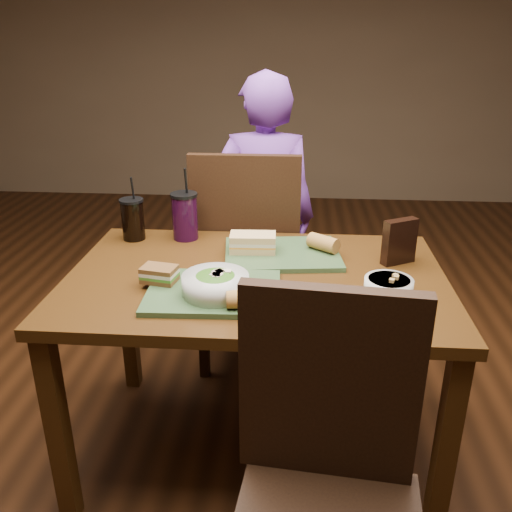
# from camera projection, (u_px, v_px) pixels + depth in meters

# --- Properties ---
(ground) EXTENTS (6.00, 6.00, 0.00)m
(ground) POSITION_uv_depth(u_px,v_px,m) (256.00, 446.00, 2.15)
(ground) COLOR #381C0B
(ground) RESTS_ON ground
(dining_table) EXTENTS (1.30, 0.85, 0.75)m
(dining_table) POSITION_uv_depth(u_px,v_px,m) (256.00, 298.00, 1.90)
(dining_table) COLOR #41260D
(dining_table) RESTS_ON ground
(chair_near) EXTENTS (0.47, 0.48, 1.00)m
(chair_near) POSITION_uv_depth(u_px,v_px,m) (327.00, 478.00, 1.27)
(chair_near) COLOR black
(chair_near) RESTS_ON ground
(chair_far) EXTENTS (0.47, 0.47, 1.07)m
(chair_far) POSITION_uv_depth(u_px,v_px,m) (248.00, 254.00, 2.45)
(chair_far) COLOR black
(chair_far) RESTS_ON ground
(diner) EXTENTS (0.50, 0.33, 1.37)m
(diner) POSITION_uv_depth(u_px,v_px,m) (264.00, 217.00, 2.64)
(diner) COLOR #73389C
(diner) RESTS_ON ground
(tray_near) EXTENTS (0.43, 0.33, 0.02)m
(tray_near) POSITION_uv_depth(u_px,v_px,m) (214.00, 292.00, 1.72)
(tray_near) COLOR #324B29
(tray_near) RESTS_ON dining_table
(tray_far) EXTENTS (0.45, 0.37, 0.02)m
(tray_far) POSITION_uv_depth(u_px,v_px,m) (282.00, 254.00, 2.02)
(tray_far) COLOR #324B29
(tray_far) RESTS_ON dining_table
(salad_bowl) EXTENTS (0.21, 0.21, 0.07)m
(salad_bowl) POSITION_uv_depth(u_px,v_px,m) (216.00, 283.00, 1.68)
(salad_bowl) COLOR silver
(salad_bowl) RESTS_ON tray_near
(soup_bowl) EXTENTS (0.25, 0.25, 0.07)m
(soup_bowl) POSITION_uv_depth(u_px,v_px,m) (388.00, 288.00, 1.69)
(soup_bowl) COLOR white
(soup_bowl) RESTS_ON dining_table
(sandwich_near) EXTENTS (0.12, 0.10, 0.05)m
(sandwich_near) POSITION_uv_depth(u_px,v_px,m) (159.00, 274.00, 1.76)
(sandwich_near) COLOR #593819
(sandwich_near) RESTS_ON tray_near
(sandwich_far) EXTENTS (0.17, 0.10, 0.07)m
(sandwich_far) POSITION_uv_depth(u_px,v_px,m) (253.00, 243.00, 2.00)
(sandwich_far) COLOR tan
(sandwich_far) RESTS_ON tray_far
(baguette_near) EXTENTS (0.12, 0.07, 0.05)m
(baguette_near) POSITION_uv_depth(u_px,v_px,m) (245.00, 299.00, 1.60)
(baguette_near) COLOR #AD7533
(baguette_near) RESTS_ON tray_near
(baguette_far) EXTENTS (0.13, 0.12, 0.06)m
(baguette_far) POSITION_uv_depth(u_px,v_px,m) (323.00, 243.00, 2.01)
(baguette_far) COLOR #AD7533
(baguette_far) RESTS_ON tray_far
(cup_cola) EXTENTS (0.09, 0.09, 0.26)m
(cup_cola) POSITION_uv_depth(u_px,v_px,m) (133.00, 219.00, 2.15)
(cup_cola) COLOR black
(cup_cola) RESTS_ON dining_table
(cup_berry) EXTENTS (0.11, 0.11, 0.29)m
(cup_berry) POSITION_uv_depth(u_px,v_px,m) (185.00, 216.00, 2.16)
(cup_berry) COLOR black
(cup_berry) RESTS_ON dining_table
(chip_bag) EXTENTS (0.13, 0.09, 0.16)m
(chip_bag) POSITION_uv_depth(u_px,v_px,m) (399.00, 242.00, 1.93)
(chip_bag) COLOR black
(chip_bag) RESTS_ON dining_table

